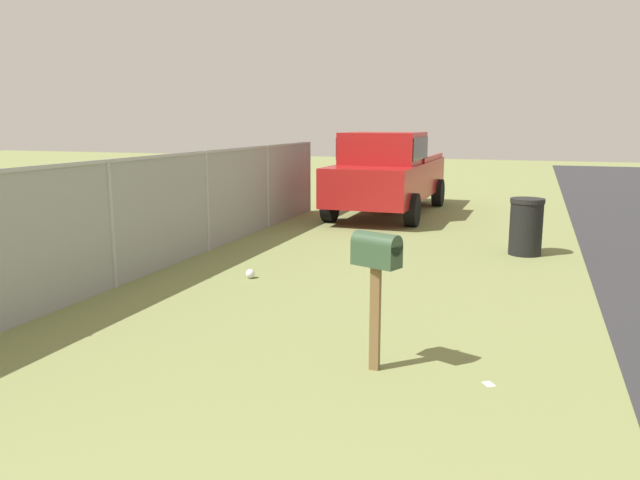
# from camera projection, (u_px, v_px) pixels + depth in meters

# --- Properties ---
(mailbox) EXTENTS (0.35, 0.50, 1.34)m
(mailbox) POSITION_uv_depth(u_px,v_px,m) (376.00, 261.00, 5.75)
(mailbox) COLOR brown
(mailbox) RESTS_ON ground
(pickup_truck) EXTENTS (5.57, 2.27, 2.09)m
(pickup_truck) POSITION_uv_depth(u_px,v_px,m) (387.00, 171.00, 15.64)
(pickup_truck) COLOR maroon
(pickup_truck) RESTS_ON ground
(trash_bin) EXTENTS (0.60, 0.60, 1.01)m
(trash_bin) POSITION_uv_depth(u_px,v_px,m) (526.00, 227.00, 10.96)
(trash_bin) COLOR black
(trash_bin) RESTS_ON ground
(fence_section) EXTENTS (16.31, 0.07, 1.84)m
(fence_section) POSITION_uv_depth(u_px,v_px,m) (111.00, 220.00, 8.68)
(fence_section) COLOR #9EA3A8
(fence_section) RESTS_ON ground
(litter_bag_midfield_b) EXTENTS (0.14, 0.14, 0.14)m
(litter_bag_midfield_b) POSITION_uv_depth(u_px,v_px,m) (250.00, 274.00, 9.38)
(litter_bag_midfield_b) COLOR silver
(litter_bag_midfield_b) RESTS_ON ground
(litter_wrapper_by_mailbox) EXTENTS (0.15, 0.14, 0.01)m
(litter_wrapper_by_mailbox) POSITION_uv_depth(u_px,v_px,m) (489.00, 384.00, 5.60)
(litter_wrapper_by_mailbox) COLOR silver
(litter_wrapper_by_mailbox) RESTS_ON ground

